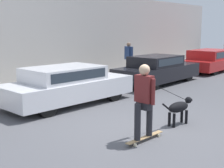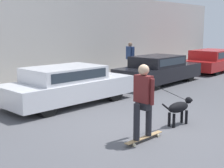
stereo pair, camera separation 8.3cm
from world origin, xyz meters
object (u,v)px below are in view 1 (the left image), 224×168
at_px(parked_car_2, 158,70).
at_px(dog, 179,108).
at_px(parked_car_1, 67,85).
at_px(parked_car_3, 211,61).
at_px(skateboarder, 144,98).
at_px(pedestrian_with_bag, 129,58).

distance_m(parked_car_2, dog, 5.96).
bearing_deg(parked_car_2, parked_car_1, 179.07).
relative_size(parked_car_2, dog, 4.07).
bearing_deg(dog, parked_car_2, 46.70).
bearing_deg(parked_car_3, skateboarder, -162.76).
bearing_deg(parked_car_3, dog, -160.40).
bearing_deg(dog, pedestrian_with_bag, 56.83).
xyz_separation_m(parked_car_2, dog, (-4.64, -3.73, -0.16)).
height_order(parked_car_3, skateboarder, skateboarder).
height_order(parked_car_3, dog, parked_car_3).
bearing_deg(pedestrian_with_bag, parked_car_2, 107.38).
bearing_deg(parked_car_3, parked_car_1, 179.10).
bearing_deg(skateboarder, pedestrian_with_bag, 43.83).
bearing_deg(parked_car_3, pedestrian_with_bag, 161.56).
bearing_deg(pedestrian_with_bag, dog, 68.49).
relative_size(parked_car_3, skateboarder, 1.86).
relative_size(parked_car_2, pedestrian_with_bag, 2.82).
bearing_deg(parked_car_3, parked_car_2, 179.11).
bearing_deg(skateboarder, parked_car_2, 34.17).
bearing_deg(parked_car_1, parked_car_2, 1.59).
bearing_deg(parked_car_1, pedestrian_with_bag, 19.49).
xyz_separation_m(parked_car_1, pedestrian_with_bag, (5.16, 1.67, 0.40)).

